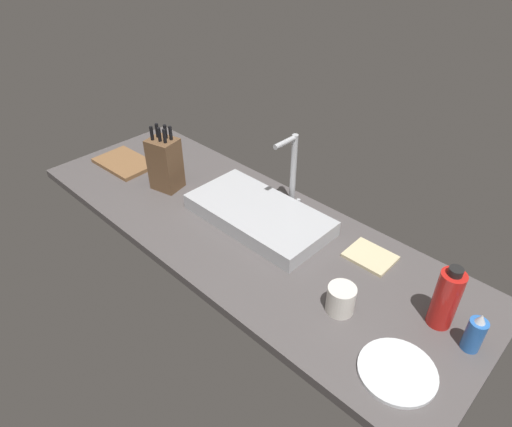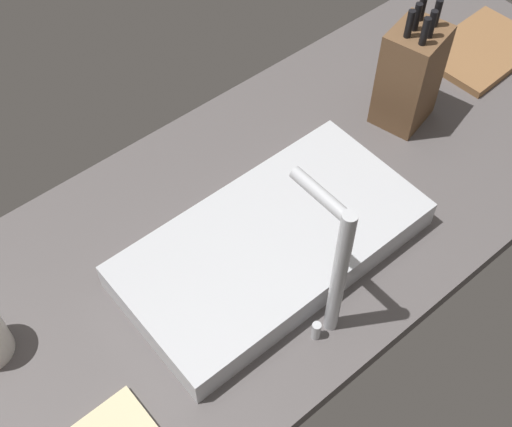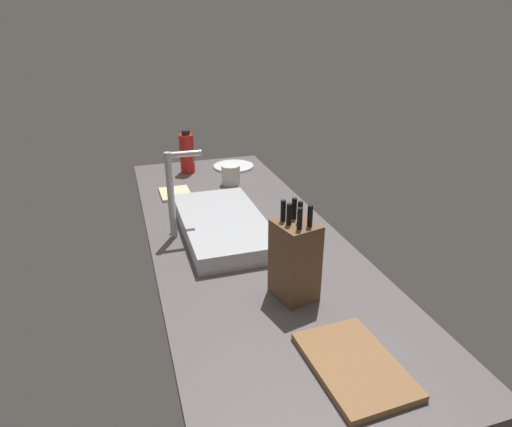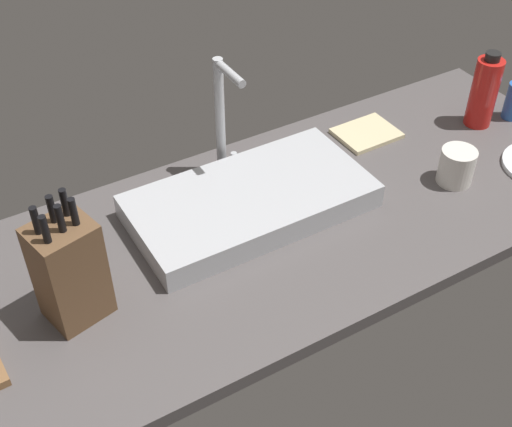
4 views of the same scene
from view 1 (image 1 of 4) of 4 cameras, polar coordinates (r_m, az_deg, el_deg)
name	(u,v)px [view 1 (image 1 of 4)]	position (r cm, az deg, el deg)	size (l,w,h in cm)	color
countertop_slab	(241,228)	(171.86, -2.00, -1.93)	(189.09, 66.95, 3.50)	#514C4C
sink_basin	(259,214)	(171.05, 0.33, -0.12)	(56.08, 28.83, 6.03)	#B7BABF
faucet	(292,167)	(172.36, 4.67, 5.93)	(5.50, 12.48, 31.24)	#B7BABF
knife_block	(165,163)	(191.08, -11.63, 6.34)	(13.70, 12.46, 28.38)	brown
cutting_board	(125,163)	(218.62, -16.57, 6.29)	(27.52, 18.33, 1.80)	brown
soap_bottle	(475,334)	(139.19, 26.35, -13.71)	(5.13, 5.13, 13.32)	blue
water_bottle	(446,298)	(139.34, 23.30, -10.02)	(7.26, 7.26, 21.52)	red
dinner_plate	(397,371)	(130.35, 17.73, -18.79)	(21.09, 21.09, 1.20)	white
dish_towel	(370,256)	(160.61, 14.50, -5.38)	(16.10, 12.92, 1.20)	beige
coffee_mug	(341,299)	(137.99, 10.88, -10.79)	(8.72, 8.72, 9.15)	silver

